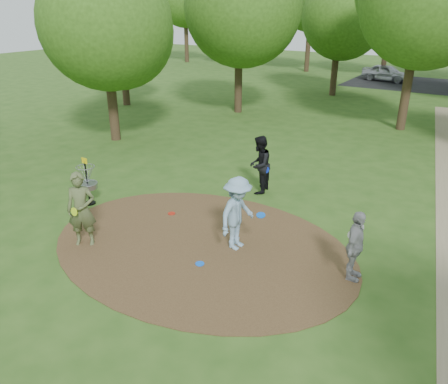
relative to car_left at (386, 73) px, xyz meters
The scene contains 12 objects.
ground 30.28m from the car_left, 85.68° to the right, with size 100.00×100.00×0.00m, color #2D5119.
dirt_clearing 30.28m from the car_left, 85.68° to the right, with size 8.40×8.40×0.02m, color #47301C.
parking_lot 4.34m from the car_left, ahead, with size 14.00×8.00×0.01m, color black.
player_observer_with_disc 31.72m from the car_left, 90.63° to the right, with size 0.88×0.82×2.01m.
player_throwing_with_disc 29.92m from the car_left, 83.93° to the right, with size 1.25×1.32×1.97m.
player_walking_with_disc 26.26m from the car_left, 85.80° to the right, with size 0.89×1.06×1.96m.
player_waiting_with_disc 30.19m from the car_left, 78.29° to the right, with size 0.46×1.02×1.71m.
disc_ground_blue 31.09m from the car_left, 84.81° to the right, with size 0.22×0.22×0.02m, color blue.
disc_ground_red 29.12m from the car_left, 89.05° to the right, with size 0.22×0.22×0.02m, color #B62012.
car_left is the anchor object (origin of this frame).
disc_golf_basket 29.96m from the car_left, 94.25° to the right, with size 0.63×0.63×1.54m.
tree_ring 19.96m from the car_left, 78.42° to the right, with size 37.02×45.30×9.29m.
Camera 1 is at (5.85, -8.19, 5.87)m, focal length 35.00 mm.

